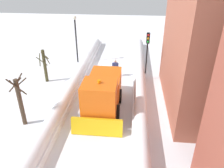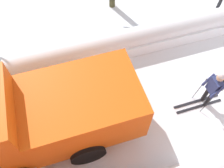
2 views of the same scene
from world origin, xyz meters
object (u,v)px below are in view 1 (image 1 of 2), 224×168
object	(u,v)px
street_lamp	(76,34)
bare_tree_near	(45,65)
skier	(115,67)
bare_tree_mid	(20,100)
plow_truck	(103,92)
traffic_light_pole	(147,48)

from	to	relation	value
street_lamp	bare_tree_near	bearing A→B (deg)	70.81
skier	bare_tree_mid	world-z (taller)	bare_tree_mid
plow_truck	bare_tree_near	world-z (taller)	plow_truck
street_lamp	bare_tree_near	size ratio (longest dim) A/B	1.67
skier	traffic_light_pole	size ratio (longest dim) A/B	0.41
skier	bare_tree_mid	bearing A→B (deg)	55.62
street_lamp	bare_tree_mid	world-z (taller)	street_lamp
skier	traffic_light_pole	distance (m)	3.57
bare_tree_near	bare_tree_mid	world-z (taller)	bare_tree_mid
street_lamp	bare_tree_near	xyz separation A→B (m)	(1.71, 4.91, -1.61)
skier	street_lamp	world-z (taller)	street_lamp
traffic_light_pole	bare_tree_near	distance (m)	9.21
traffic_light_pole	street_lamp	xyz separation A→B (m)	(7.30, -3.76, 0.08)
skier	traffic_light_pole	xyz separation A→B (m)	(-2.83, 0.47, 2.12)
bare_tree_near	bare_tree_mid	xyz separation A→B (m)	(-0.81, 6.22, 0.23)
skier	bare_tree_mid	size ratio (longest dim) A/B	0.50
plow_truck	traffic_light_pole	bearing A→B (deg)	-121.87
skier	street_lamp	xyz separation A→B (m)	(4.48, -3.28, 2.20)
bare_tree_near	skier	bearing A→B (deg)	-165.24
bare_tree_mid	plow_truck	bearing A→B (deg)	-156.31
plow_truck	skier	bearing A→B (deg)	-94.10
street_lamp	bare_tree_mid	bearing A→B (deg)	85.39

